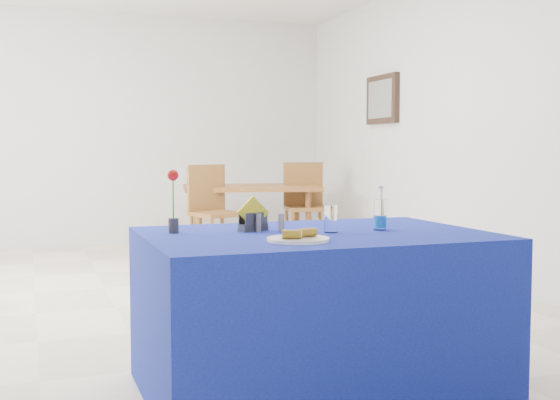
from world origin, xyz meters
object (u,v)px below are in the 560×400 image
object	(u,v)px
blue_table	(316,312)
oak_table	(250,192)
chair_bg_left	(212,205)
water_bottle	(380,215)
plate	(298,239)
chair_bg_right	(305,200)

from	to	relation	value
blue_table	oak_table	bearing A→B (deg)	76.41
oak_table	chair_bg_left	xyz separation A→B (m)	(-0.58, -0.50, -0.10)
water_bottle	oak_table	world-z (taller)	water_bottle
plate	chair_bg_left	world-z (taller)	chair_bg_left
blue_table	water_bottle	world-z (taller)	water_bottle
plate	blue_table	xyz separation A→B (m)	(0.20, 0.27, -0.39)
plate	chair_bg_right	world-z (taller)	chair_bg_right
plate	chair_bg_right	size ratio (longest dim) A/B	0.27
blue_table	chair_bg_left	bearing A→B (deg)	82.62
oak_table	chair_bg_left	distance (m)	0.77
plate	chair_bg_right	xyz separation A→B (m)	(1.88, 4.60, -0.18)
water_bottle	oak_table	xyz separation A→B (m)	(0.76, 4.55, -0.15)
oak_table	plate	bearing A→B (deg)	-105.05
water_bottle	chair_bg_left	distance (m)	4.06
water_bottle	chair_bg_left	world-z (taller)	chair_bg_left
blue_table	water_bottle	xyz separation A→B (m)	(0.34, -0.00, 0.45)
plate	oak_table	world-z (taller)	plate
plate	chair_bg_left	distance (m)	4.38
chair_bg_right	oak_table	bearing A→B (deg)	170.43
oak_table	chair_bg_right	size ratio (longest dim) A/B	1.62
plate	oak_table	xyz separation A→B (m)	(1.29, 4.82, -0.09)
chair_bg_left	plate	bearing A→B (deg)	-118.30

